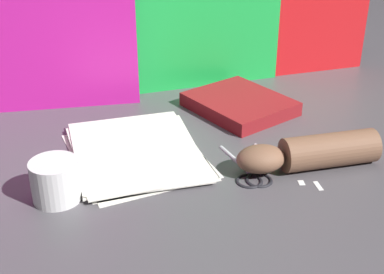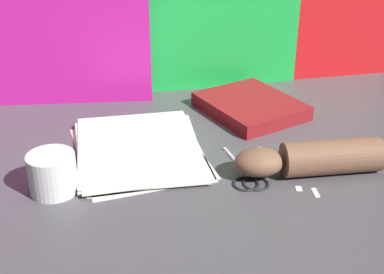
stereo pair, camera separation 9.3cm
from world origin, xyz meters
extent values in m
plane|color=#4C494F|center=(0.00, 0.00, 0.00)|extent=(6.00, 6.00, 0.00)
cube|color=white|center=(-0.08, 0.07, 0.00)|extent=(0.27, 0.32, 0.00)
cube|color=white|center=(-0.07, 0.08, 0.00)|extent=(0.25, 0.31, 0.00)
cube|color=white|center=(-0.08, 0.07, 0.01)|extent=(0.28, 0.33, 0.00)
cube|color=white|center=(-0.08, 0.07, 0.01)|extent=(0.25, 0.31, 0.00)
cube|color=white|center=(-0.08, 0.08, 0.01)|extent=(0.27, 0.32, 0.00)
cube|color=maroon|center=(0.21, 0.21, 0.02)|extent=(0.25, 0.28, 0.03)
sphere|color=silver|center=(0.11, -0.07, 0.00)|extent=(0.01, 0.01, 0.01)
cylinder|color=silver|center=(0.10, -0.01, 0.00)|extent=(0.02, 0.12, 0.01)
torus|color=black|center=(0.11, -0.10, 0.00)|extent=(0.06, 0.06, 0.01)
cylinder|color=silver|center=(0.14, -0.02, 0.00)|extent=(0.07, 0.11, 0.01)
torus|color=black|center=(0.09, -0.10, 0.00)|extent=(0.07, 0.07, 0.01)
cylinder|color=brown|center=(0.27, -0.10, 0.03)|extent=(0.20, 0.09, 0.07)
ellipsoid|color=brown|center=(0.12, -0.08, 0.03)|extent=(0.10, 0.08, 0.05)
cube|color=white|center=(0.18, -0.14, 0.00)|extent=(0.02, 0.02, 0.00)
cube|color=white|center=(0.21, -0.16, 0.00)|extent=(0.01, 0.03, 0.00)
cylinder|color=white|center=(-0.26, -0.03, 0.04)|extent=(0.09, 0.09, 0.08)
camera|label=1|loc=(-0.31, -0.87, 0.54)|focal=50.00mm
camera|label=2|loc=(-0.22, -0.90, 0.54)|focal=50.00mm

